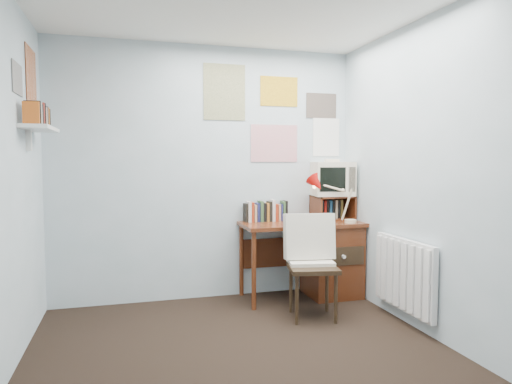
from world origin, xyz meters
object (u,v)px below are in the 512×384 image
tv_riser (333,208)px  wall_shelf (40,128)px  crt_tv (332,177)px  desk_lamp (351,201)px  radiator (404,274)px  desk (326,256)px  desk_chair (313,268)px

tv_riser → wall_shelf: bearing=-169.7°
crt_tv → wall_shelf: wall_shelf is taller
desk_lamp → crt_tv: bearing=107.2°
crt_tv → wall_shelf: 2.77m
tv_riser → radiator: 1.15m
desk → crt_tv: bearing=48.6°
desk_lamp → wall_shelf: bearing=-170.9°
crt_tv → wall_shelf: (-2.69, -0.51, 0.42)m
desk_chair → wall_shelf: (-2.18, 0.21, 1.18)m
radiator → wall_shelf: wall_shelf is taller
tv_riser → wall_shelf: (-2.69, -0.49, 0.74)m
crt_tv → radiator: bearing=-73.1°
desk_chair → wall_shelf: wall_shelf is taller
desk_chair → crt_tv: size_ratio=2.18×
desk_chair → radiator: desk_chair is taller
desk → crt_tv: (0.11, 0.13, 0.80)m
desk_chair → desk_lamp: (0.58, 0.42, 0.54)m
desk_lamp → radiator: 0.95m
desk → wall_shelf: 2.87m
crt_tv → radiator: size_ratio=0.50×
desk_chair → crt_tv: 1.16m
tv_riser → wall_shelf: size_ratio=0.65×
desk_lamp → desk_chair: bearing=-139.5°
desk_chair → crt_tv: crt_tv is taller
desk_chair → tv_riser: bearing=64.6°
radiator → desk_lamp: bearing=98.0°
tv_riser → crt_tv: size_ratio=1.00×
desk_chair → radiator: bearing=-15.7°
desk → wall_shelf: bearing=-171.6°
desk_lamp → tv_riser: (-0.06, 0.28, -0.09)m
crt_tv → radiator: (0.17, -1.06, -0.78)m
desk → desk_lamp: bearing=-43.2°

